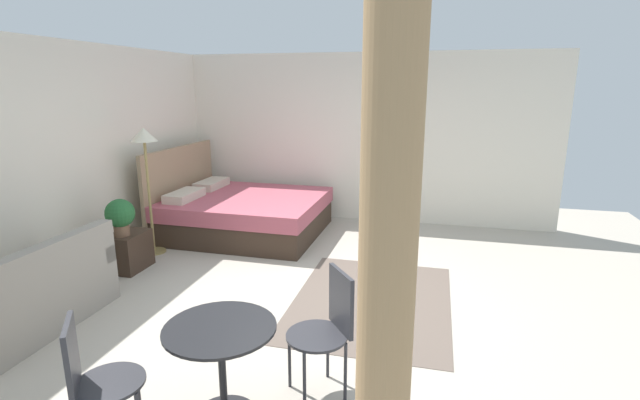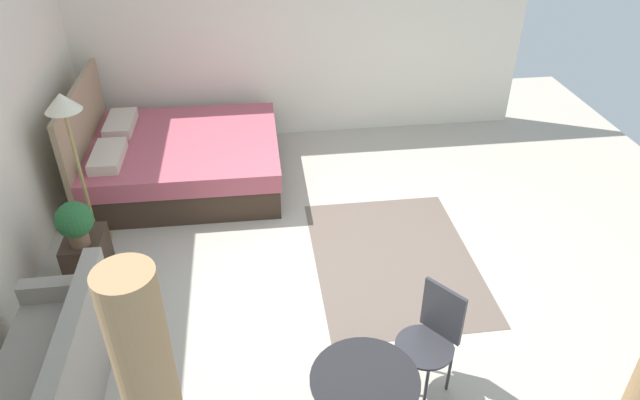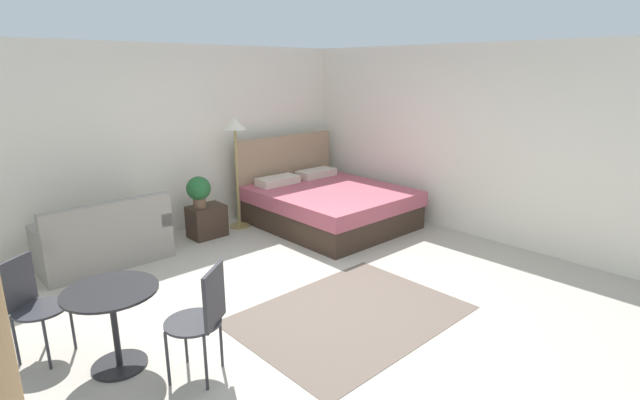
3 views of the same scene
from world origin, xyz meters
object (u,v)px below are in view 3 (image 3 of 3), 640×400
(potted_plant, at_px, (199,190))
(couch, at_px, (106,242))
(floor_lamp, at_px, (235,137))
(cafe_chair_near_couch, at_px, (30,299))
(bed, at_px, (327,204))
(cafe_chair_near_window, at_px, (203,313))
(balcony_table, at_px, (113,313))
(nightstand, at_px, (207,221))

(potted_plant, bearing_deg, couch, -177.60)
(floor_lamp, relative_size, cafe_chair_near_couch, 1.90)
(couch, distance_m, potted_plant, 1.40)
(bed, bearing_deg, potted_plant, 156.83)
(potted_plant, bearing_deg, cafe_chair_near_window, -118.82)
(cafe_chair_near_couch, bearing_deg, potted_plant, 33.52)
(floor_lamp, distance_m, balcony_table, 3.68)
(balcony_table, distance_m, cafe_chair_near_window, 0.76)
(bed, bearing_deg, floor_lamp, 142.70)
(cafe_chair_near_window, relative_size, cafe_chair_near_couch, 1.05)
(couch, relative_size, cafe_chair_near_couch, 1.69)
(nightstand, relative_size, cafe_chair_near_window, 0.54)
(potted_plant, distance_m, balcony_table, 3.04)
(potted_plant, height_order, floor_lamp, floor_lamp)
(couch, distance_m, floor_lamp, 2.29)
(bed, xyz_separation_m, couch, (-3.10, 0.70, -0.02))
(cafe_chair_near_window, bearing_deg, floor_lamp, 52.33)
(bed, distance_m, balcony_table, 4.08)
(floor_lamp, distance_m, cafe_chair_near_couch, 3.68)
(couch, relative_size, potted_plant, 3.35)
(couch, bearing_deg, nightstand, 2.55)
(balcony_table, height_order, cafe_chair_near_couch, cafe_chair_near_couch)
(nightstand, height_order, balcony_table, balcony_table)
(floor_lamp, bearing_deg, cafe_chair_near_window, -127.67)
(nightstand, distance_m, cafe_chair_near_couch, 3.06)
(bed, relative_size, nightstand, 4.51)
(potted_plant, xyz_separation_m, balcony_table, (-2.03, -2.25, -0.23))
(bed, xyz_separation_m, cafe_chair_near_couch, (-4.23, -0.88, 0.21))
(bed, xyz_separation_m, potted_plant, (-1.77, 0.76, 0.40))
(bed, relative_size, cafe_chair_near_couch, 2.56)
(balcony_table, distance_m, cafe_chair_near_couch, 0.76)
(potted_plant, bearing_deg, floor_lamp, 5.57)
(potted_plant, relative_size, cafe_chair_near_couch, 0.50)
(cafe_chair_near_window, distance_m, cafe_chair_near_couch, 1.52)
(cafe_chair_near_couch, bearing_deg, cafe_chair_near_window, -53.86)
(cafe_chair_near_couch, bearing_deg, nightstand, 32.61)
(potted_plant, xyz_separation_m, cafe_chair_near_window, (-1.57, -2.86, -0.16))
(floor_lamp, bearing_deg, nightstand, -174.26)
(balcony_table, height_order, cafe_chair_near_window, cafe_chair_near_window)
(bed, relative_size, balcony_table, 3.09)
(potted_plant, bearing_deg, balcony_table, -132.05)
(nightstand, bearing_deg, bed, -24.63)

